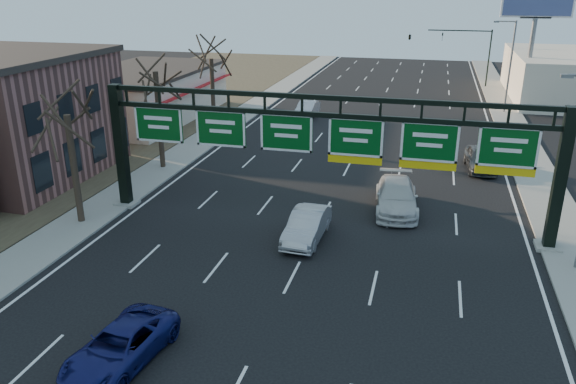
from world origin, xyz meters
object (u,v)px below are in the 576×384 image
(car_blue_suv, at_px, (121,346))
(car_silver_sedan, at_px, (307,226))
(sign_gantry, at_px, (323,144))
(car_white_wagon, at_px, (396,197))

(car_blue_suv, relative_size, car_silver_sedan, 1.03)
(sign_gantry, relative_size, car_white_wagon, 4.25)
(sign_gantry, bearing_deg, car_white_wagon, 40.35)
(sign_gantry, relative_size, car_blue_suv, 5.12)
(car_silver_sedan, xyz_separation_m, car_white_wagon, (4.16, 5.17, 0.07))
(car_blue_suv, xyz_separation_m, car_white_wagon, (8.25, 16.57, 0.17))
(sign_gantry, height_order, car_blue_suv, sign_gantry)
(car_blue_suv, bearing_deg, car_white_wagon, 70.75)
(car_blue_suv, bearing_deg, car_silver_sedan, 77.50)
(car_silver_sedan, bearing_deg, car_white_wagon, 53.47)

